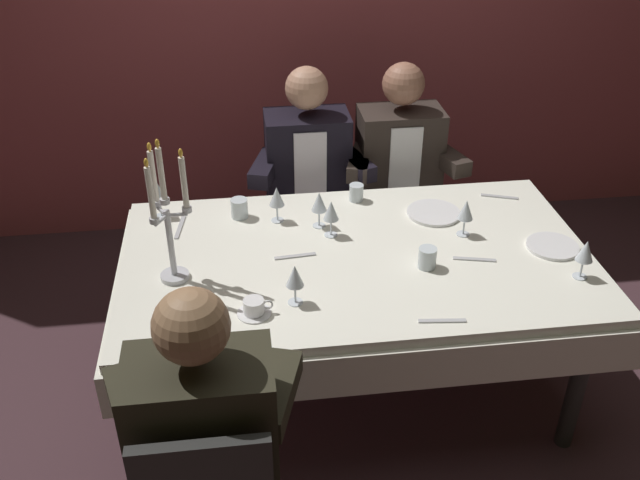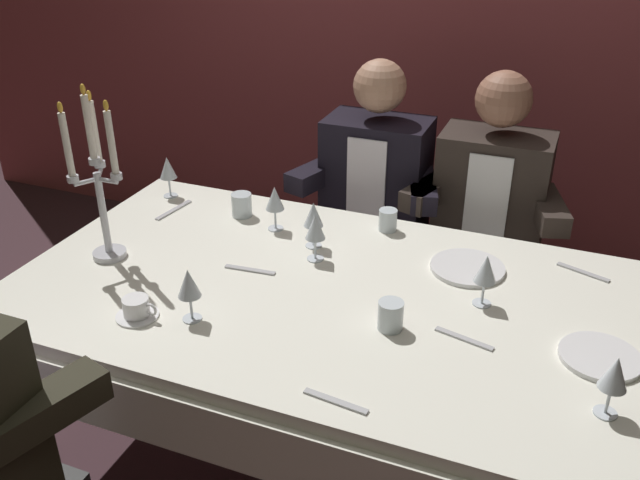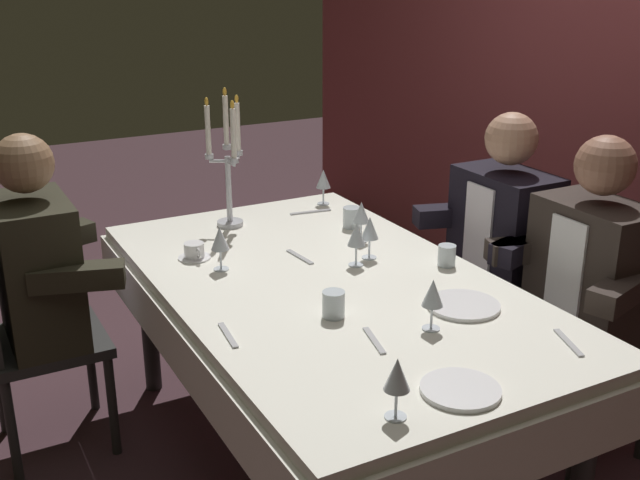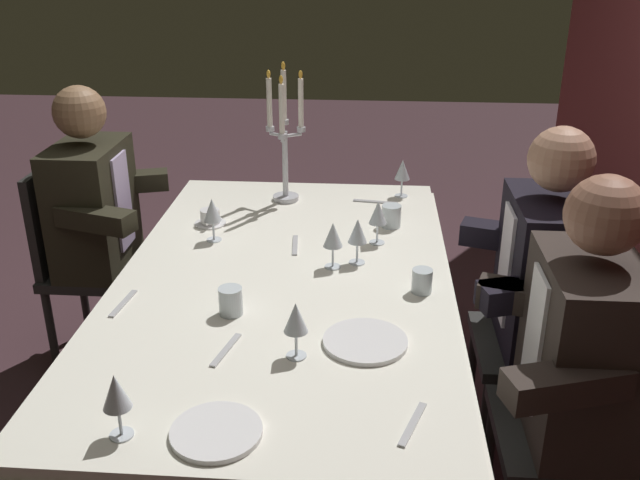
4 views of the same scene
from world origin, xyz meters
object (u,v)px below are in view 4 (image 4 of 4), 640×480
at_px(candelabra, 285,141).
at_px(wine_glass_4, 402,171).
at_px(dinner_plate_0, 216,432).
at_px(wine_glass_1, 358,232).
at_px(water_tumbler_0, 391,216).
at_px(wine_glass_2, 378,214).
at_px(wine_glass_6, 333,236).
at_px(dinner_plate_1, 365,341).
at_px(seated_diner_1, 547,273).
at_px(water_tumbler_1, 422,281).
at_px(seated_diner_2, 585,349).
at_px(dining_table, 284,308).
at_px(coffee_cup_0, 210,218).
at_px(wine_glass_5, 212,211).
at_px(seated_diner_0, 91,206).
at_px(wine_glass_0, 116,394).
at_px(water_tumbler_2, 231,301).
at_px(wine_glass_3, 296,319).

height_order(candelabra, wine_glass_4, candelabra).
distance_m(dinner_plate_0, wine_glass_4, 1.69).
relative_size(wine_glass_1, water_tumbler_0, 1.88).
distance_m(wine_glass_2, wine_glass_6, 0.26).
relative_size(dinner_plate_1, seated_diner_1, 0.19).
distance_m(wine_glass_4, water_tumbler_0, 0.36).
distance_m(water_tumbler_1, seated_diner_2, 0.53).
xyz_separation_m(dining_table, wine_glass_2, (-0.30, 0.31, 0.23)).
relative_size(candelabra, dinner_plate_1, 2.44).
bearing_deg(coffee_cup_0, candelabra, 138.23).
relative_size(wine_glass_5, seated_diner_1, 0.13).
xyz_separation_m(wine_glass_5, seated_diner_0, (-0.33, -0.59, -0.12)).
distance_m(wine_glass_0, wine_glass_4, 1.77).
relative_size(dinner_plate_1, water_tumbler_2, 2.77).
distance_m(wine_glass_5, water_tumbler_2, 0.57).
relative_size(wine_glass_1, coffee_cup_0, 1.24).
bearing_deg(dinner_plate_1, dining_table, -144.74).
distance_m(dining_table, dinner_plate_0, 0.82).
bearing_deg(wine_glass_6, seated_diner_2, 57.73).
bearing_deg(wine_glass_6, wine_glass_5, -113.38).
xyz_separation_m(candelabra, wine_glass_4, (-0.08, 0.49, -0.15)).
height_order(dining_table, wine_glass_2, wine_glass_2).
height_order(wine_glass_6, seated_diner_2, seated_diner_2).
relative_size(wine_glass_6, water_tumbler_2, 1.91).
bearing_deg(wine_glass_3, wine_glass_2, 164.33).
height_order(wine_glass_5, seated_diner_2, seated_diner_2).
bearing_deg(water_tumbler_2, coffee_cup_0, -162.70).
bearing_deg(wine_glass_6, wine_glass_3, -6.74).
bearing_deg(coffee_cup_0, wine_glass_5, 17.31).
xyz_separation_m(water_tumbler_0, coffee_cup_0, (0.03, -0.71, -0.02)).
bearing_deg(water_tumbler_2, dinner_plate_1, 71.13).
distance_m(wine_glass_5, water_tumbler_1, 0.83).
relative_size(wine_glass_2, wine_glass_4, 1.00).
height_order(wine_glass_1, coffee_cup_0, wine_glass_1).
bearing_deg(water_tumbler_1, wine_glass_1, -133.44).
bearing_deg(wine_glass_2, dining_table, -46.23).
bearing_deg(water_tumbler_1, wine_glass_0, -43.77).
height_order(wine_glass_2, water_tumbler_2, wine_glass_2).
bearing_deg(candelabra, dining_table, 5.99).
relative_size(wine_glass_1, wine_glass_4, 1.00).
bearing_deg(water_tumbler_0, dinner_plate_0, -18.26).
distance_m(wine_glass_1, wine_glass_2, 0.19).
xyz_separation_m(wine_glass_1, wine_glass_2, (-0.18, 0.07, -0.00)).
bearing_deg(wine_glass_2, dinner_plate_0, -18.25).
bearing_deg(seated_diner_1, water_tumbler_1, -67.53).
height_order(wine_glass_1, seated_diner_0, seated_diner_0).
xyz_separation_m(dining_table, coffee_cup_0, (-0.43, -0.34, 0.15)).
bearing_deg(candelabra, wine_glass_5, -25.78).
relative_size(dinner_plate_1, water_tumbler_1, 3.03).
bearing_deg(wine_glass_5, water_tumbler_2, 17.30).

